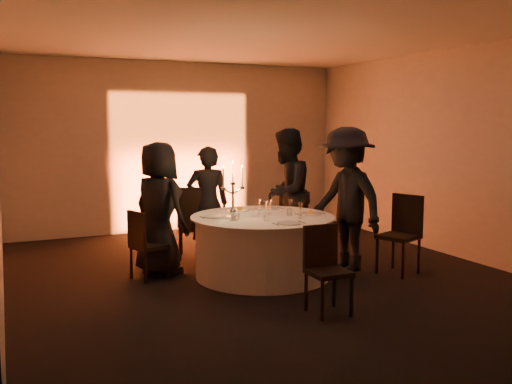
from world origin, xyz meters
name	(u,v)px	position (x,y,z in m)	size (l,w,h in m)	color
floor	(262,276)	(0.00, 0.00, 0.00)	(7.00, 7.00, 0.00)	black
ceiling	(263,33)	(0.00, 0.00, 3.00)	(7.00, 7.00, 0.00)	silver
wall_back	(181,147)	(0.00, 3.50, 1.50)	(7.00, 7.00, 0.00)	#A19D96
wall_front	(479,187)	(0.00, -3.50, 1.50)	(7.00, 7.00, 0.00)	#A19D96
wall_right	(450,152)	(3.00, 0.00, 1.50)	(7.00, 7.00, 0.00)	#A19D96
uplighter_fixture	(187,229)	(0.00, 3.20, 0.05)	(0.25, 0.12, 0.10)	black
banquet_table	(262,246)	(0.00, 0.00, 0.38)	(1.80, 1.80, 0.77)	black
chair_left	(144,241)	(-1.40, 0.43, 0.48)	(0.48, 0.48, 0.87)	black
chair_back_left	(194,218)	(-0.50, 1.25, 0.59)	(0.58, 0.58, 1.03)	black
chair_back_right	(281,218)	(0.83, 1.15, 0.50)	(0.55, 0.55, 0.90)	black
chair_right	(402,229)	(1.71, -0.57, 0.57)	(0.57, 0.57, 1.01)	black
chair_front	(325,264)	(0.02, -1.49, 0.50)	(0.39, 0.39, 0.89)	black
guest_left	(159,209)	(-1.15, 0.64, 0.85)	(0.83, 0.54, 1.69)	black
guest_back_left	(208,203)	(-0.33, 1.12, 0.80)	(0.59, 0.38, 1.61)	black
guest_back_right	(286,193)	(0.79, 0.89, 0.92)	(0.90, 0.70, 1.85)	black
guest_right	(346,200)	(1.11, -0.18, 0.94)	(1.21, 0.70, 1.88)	black
plate_left	(215,216)	(-0.57, 0.18, 0.78)	(0.36, 0.29, 0.01)	white
plate_back_left	(240,209)	(-0.09, 0.52, 0.79)	(0.36, 0.25, 0.08)	white
plate_back_right	(269,208)	(0.31, 0.48, 0.79)	(0.36, 0.28, 0.08)	white
plate_right	(310,213)	(0.61, -0.12, 0.79)	(0.36, 0.29, 0.08)	white
plate_front	(289,223)	(0.05, -0.62, 0.78)	(0.36, 0.28, 0.01)	white
coffee_cup	(234,218)	(-0.45, -0.16, 0.80)	(0.11, 0.11, 0.07)	white
candelabra	(233,198)	(-0.39, 0.01, 1.02)	(0.30, 0.14, 0.71)	silver
wine_glass_a	(290,203)	(0.38, -0.01, 0.91)	(0.07, 0.07, 0.19)	silver
wine_glass_b	(300,207)	(0.35, -0.34, 0.91)	(0.07, 0.07, 0.19)	silver
wine_glass_c	(259,203)	(0.02, 0.16, 0.91)	(0.07, 0.07, 0.19)	silver
wine_glass_d	(265,205)	(0.02, -0.04, 0.91)	(0.07, 0.07, 0.19)	silver
wine_glass_e	(270,204)	(0.13, 0.07, 0.91)	(0.07, 0.07, 0.19)	silver
wine_glass_f	(234,206)	(-0.35, 0.11, 0.91)	(0.07, 0.07, 0.19)	silver
tumbler_a	(237,216)	(-0.39, -0.10, 0.82)	(0.07, 0.07, 0.09)	silver
tumbler_b	(290,212)	(0.32, -0.13, 0.82)	(0.07, 0.07, 0.09)	silver
tumbler_c	(267,217)	(-0.10, -0.33, 0.82)	(0.07, 0.07, 0.09)	silver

